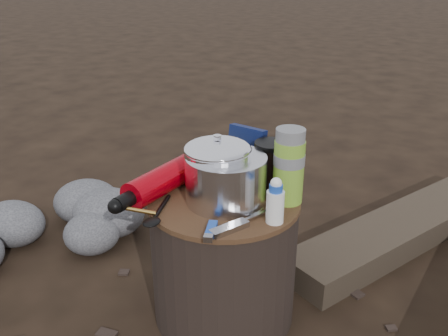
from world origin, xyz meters
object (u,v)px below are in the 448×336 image
at_px(stump, 224,258).
at_px(camping_pot, 218,170).
at_px(travel_mug, 271,166).
at_px(thermos, 289,166).
at_px(fuel_bottle, 162,181).

height_order(stump, camping_pot, camping_pot).
bearing_deg(camping_pot, travel_mug, 52.66).
distance_m(thermos, travel_mug, 0.10).
distance_m(camping_pot, thermos, 0.19).
distance_m(fuel_bottle, travel_mug, 0.31).
relative_size(fuel_bottle, travel_mug, 2.39).
height_order(stump, thermos, thermos).
bearing_deg(stump, camping_pot, -155.29).
bearing_deg(fuel_bottle, camping_pot, 20.63).
bearing_deg(camping_pot, thermos, 24.10).
height_order(thermos, travel_mug, thermos).
relative_size(stump, thermos, 2.04).
relative_size(stump, fuel_bottle, 1.27).
bearing_deg(thermos, stump, -155.96).
bearing_deg(thermos, travel_mug, 142.70).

